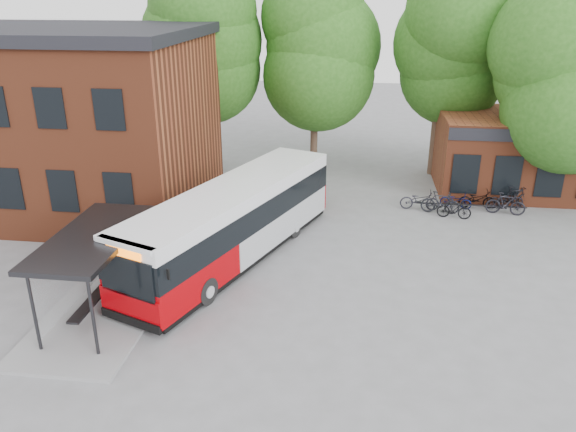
# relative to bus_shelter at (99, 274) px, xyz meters

# --- Properties ---
(ground) EXTENTS (100.00, 100.00, 0.00)m
(ground) POSITION_rel_bus_shelter_xyz_m (4.50, 1.00, -1.45)
(ground) COLOR slate
(station_building) EXTENTS (18.40, 10.40, 8.50)m
(station_building) POSITION_rel_bus_shelter_xyz_m (-8.50, 10.00, 2.80)
(station_building) COLOR brown
(station_building) RESTS_ON ground
(shop_row) EXTENTS (14.00, 6.20, 4.00)m
(shop_row) POSITION_rel_bus_shelter_xyz_m (19.50, 15.00, 0.55)
(shop_row) COLOR brown
(shop_row) RESTS_ON ground
(bus_shelter) EXTENTS (3.60, 7.00, 2.90)m
(bus_shelter) POSITION_rel_bus_shelter_xyz_m (0.00, 0.00, 0.00)
(bus_shelter) COLOR #28282B
(bus_shelter) RESTS_ON ground
(bike_rail) EXTENTS (5.20, 0.10, 0.38)m
(bike_rail) POSITION_rel_bus_shelter_xyz_m (13.78, 11.00, -1.26)
(bike_rail) COLOR #28282B
(bike_rail) RESTS_ON ground
(tree_0) EXTENTS (7.92, 7.92, 11.00)m
(tree_0) POSITION_rel_bus_shelter_xyz_m (-1.50, 17.00, 4.05)
(tree_0) COLOR #245717
(tree_0) RESTS_ON ground
(tree_1) EXTENTS (7.92, 7.92, 10.40)m
(tree_1) POSITION_rel_bus_shelter_xyz_m (5.50, 18.00, 3.75)
(tree_1) COLOR #245717
(tree_1) RESTS_ON ground
(tree_2) EXTENTS (7.92, 7.92, 11.00)m
(tree_2) POSITION_rel_bus_shelter_xyz_m (12.50, 17.00, 4.05)
(tree_2) COLOR #245717
(tree_2) RESTS_ON ground
(tree_3) EXTENTS (7.04, 7.04, 9.28)m
(tree_3) POSITION_rel_bus_shelter_xyz_m (17.50, 13.00, 3.19)
(tree_3) COLOR #245717
(tree_3) RESTS_ON ground
(city_bus) EXTENTS (6.70, 12.08, 3.04)m
(city_bus) POSITION_rel_bus_shelter_xyz_m (3.50, 4.61, 0.07)
(city_bus) COLOR #A70005
(city_bus) RESTS_ON ground
(bicycle_0) EXTENTS (1.89, 0.69, 0.99)m
(bicycle_0) POSITION_rel_bus_shelter_xyz_m (11.31, 11.01, -0.96)
(bicycle_0) COLOR #212129
(bicycle_0) RESTS_ON ground
(bicycle_1) EXTENTS (1.88, 0.73, 1.10)m
(bicycle_1) POSITION_rel_bus_shelter_xyz_m (12.24, 10.64, -0.90)
(bicycle_1) COLOR black
(bicycle_1) RESTS_ON ground
(bicycle_2) EXTENTS (1.61, 0.88, 0.80)m
(bicycle_2) POSITION_rel_bus_shelter_xyz_m (13.11, 11.44, -1.05)
(bicycle_2) COLOR #080F3E
(bicycle_2) RESTS_ON ground
(bicycle_3) EXTENTS (1.63, 0.69, 0.95)m
(bicycle_3) POSITION_rel_bus_shelter_xyz_m (12.82, 10.05, -0.98)
(bicycle_3) COLOR black
(bicycle_3) RESTS_ON ground
(bicycle_4) EXTENTS (1.80, 0.69, 0.93)m
(bicycle_4) POSITION_rel_bus_shelter_xyz_m (14.14, 11.58, -0.98)
(bicycle_4) COLOR black
(bicycle_4) RESTS_ON ground
(bicycle_5) EXTENTS (1.89, 0.82, 1.10)m
(bicycle_5) POSITION_rel_bus_shelter_xyz_m (15.33, 10.88, -0.90)
(bicycle_5) COLOR black
(bicycle_5) RESTS_ON ground
(bicycle_6) EXTENTS (1.77, 0.80, 0.90)m
(bicycle_6) POSITION_rel_bus_shelter_xyz_m (15.55, 11.76, -1.00)
(bicycle_6) COLOR black
(bicycle_6) RESTS_ON ground
(bicycle_7) EXTENTS (1.91, 1.18, 1.11)m
(bicycle_7) POSITION_rel_bus_shelter_xyz_m (15.96, 11.84, -0.89)
(bicycle_7) COLOR black
(bicycle_7) RESTS_ON ground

